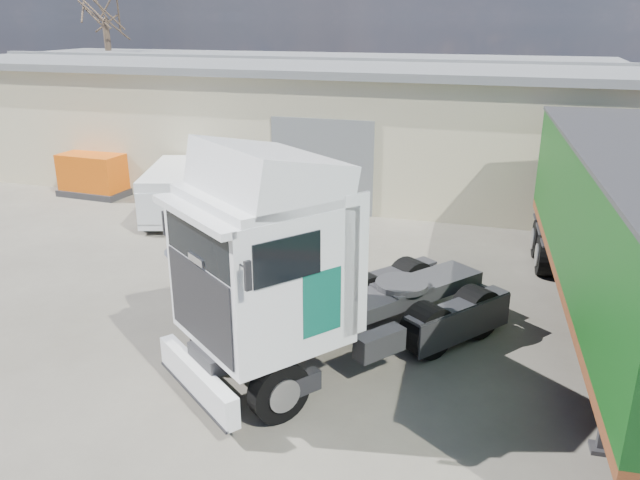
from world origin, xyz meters
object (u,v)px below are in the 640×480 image
(tractor_unit, at_px, (302,278))
(box_trailer, at_px, (631,228))
(orange_skip, at_px, (95,177))
(panel_van, at_px, (176,193))
(bare_tree, at_px, (103,2))

(tractor_unit, distance_m, box_trailer, 7.40)
(orange_skip, bearing_deg, box_trailer, -17.00)
(box_trailer, xyz_separation_m, panel_van, (-14.46, 5.23, -1.77))
(box_trailer, bearing_deg, orange_skip, 155.81)
(bare_tree, distance_m, panel_van, 18.00)
(box_trailer, bearing_deg, panel_van, 156.12)
(box_trailer, relative_size, orange_skip, 4.70)
(bare_tree, height_order, panel_van, bare_tree)
(box_trailer, height_order, orange_skip, box_trailer)
(tractor_unit, distance_m, orange_skip, 16.73)
(tractor_unit, xyz_separation_m, orange_skip, (-12.89, 10.58, -1.35))
(panel_van, bearing_deg, box_trailer, -38.21)
(tractor_unit, height_order, orange_skip, tractor_unit)
(bare_tree, xyz_separation_m, box_trailer, (25.52, -17.63, -5.18))
(tractor_unit, height_order, panel_van, tractor_unit)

